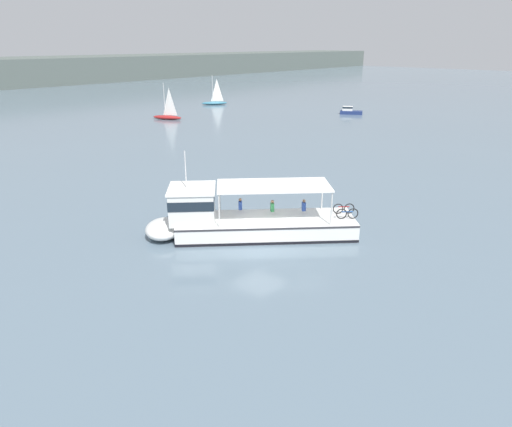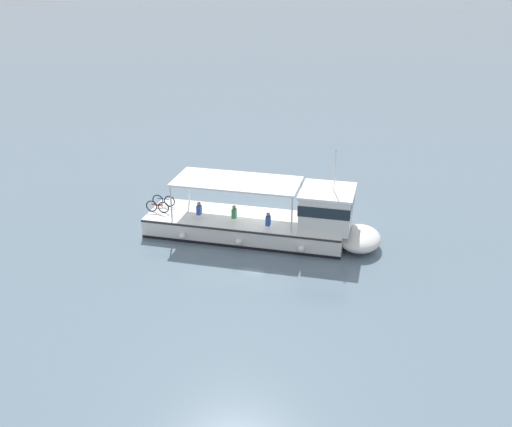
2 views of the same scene
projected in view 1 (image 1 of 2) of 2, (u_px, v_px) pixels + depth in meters
name	position (u px, v px, depth m)	size (l,w,h in m)	color
ground_plane	(259.00, 245.00, 27.00)	(400.00, 400.00, 0.00)	slate
ferry_main	(239.00, 220.00, 28.07)	(11.29, 11.06, 5.32)	white
sailboat_near_port	(167.00, 116.00, 70.99)	(3.23, 4.95, 5.40)	maroon
motorboat_outer_anchorage	(350.00, 111.00, 76.12)	(2.93, 3.77, 1.26)	navy
sailboat_mid_channel	(215.00, 102.00, 87.74)	(4.70, 3.97, 5.40)	teal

